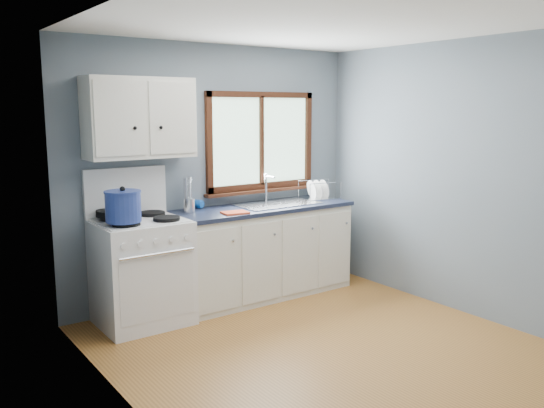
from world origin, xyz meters
TOP-DOWN VIEW (x-y plane):
  - floor at (0.00, 0.00)m, footprint 3.20×3.60m
  - ceiling at (0.00, 0.00)m, footprint 3.20×3.60m
  - wall_back at (0.00, 1.81)m, footprint 3.20×0.02m
  - wall_left at (-1.61, 0.00)m, footprint 0.02×3.60m
  - wall_right at (1.61, 0.00)m, footprint 0.02×3.60m
  - gas_range at (-0.95, 1.47)m, footprint 0.76×0.69m
  - base_cabinets at (0.36, 1.49)m, footprint 1.85×0.60m
  - countertop at (0.36, 1.49)m, footprint 1.89×0.64m
  - sink at (0.54, 1.49)m, footprint 0.84×0.46m
  - window at (0.54, 1.77)m, footprint 1.36×0.10m
  - upper_cabinets at (-0.85, 1.63)m, footprint 0.95×0.35m
  - skillet at (-1.13, 1.63)m, footprint 0.43×0.36m
  - stockpot at (-1.15, 1.33)m, footprint 0.31×0.31m
  - utensil_crock at (-0.41, 1.59)m, footprint 0.12×0.12m
  - thermos at (-0.38, 1.68)m, footprint 0.09×0.09m
  - soap_bottle at (-0.21, 1.70)m, footprint 0.11×0.11m
  - dish_towel at (-0.09, 1.29)m, footprint 0.25×0.20m
  - dish_rack at (1.11, 1.53)m, footprint 0.44×0.37m

SIDE VIEW (x-z plane):
  - floor at x=0.00m, z-range -0.02..0.00m
  - base_cabinets at x=0.36m, z-range -0.03..0.85m
  - gas_range at x=-0.95m, z-range -0.19..1.17m
  - sink at x=0.54m, z-range 0.64..1.08m
  - countertop at x=0.36m, z-range 0.88..0.92m
  - dish_towel at x=-0.09m, z-range 0.92..0.94m
  - dish_rack at x=1.11m, z-range 0.87..1.07m
  - skillet at x=-1.13m, z-range 0.96..1.01m
  - utensil_crock at x=-0.41m, z-range 0.82..1.16m
  - soap_bottle at x=-0.21m, z-range 0.92..1.15m
  - thermos at x=-0.38m, z-range 0.92..1.24m
  - stockpot at x=-1.15m, z-range 0.94..1.24m
  - wall_back at x=0.00m, z-range 0.00..2.50m
  - wall_left at x=-1.61m, z-range 0.00..2.50m
  - wall_right at x=1.61m, z-range 0.00..2.50m
  - window at x=0.54m, z-range 0.96..1.99m
  - upper_cabinets at x=-0.85m, z-range 1.45..2.15m
  - ceiling at x=0.00m, z-range 2.50..2.52m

